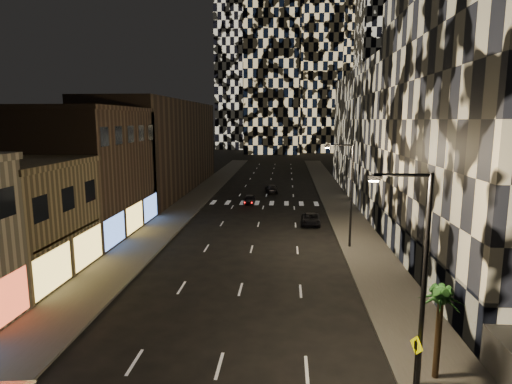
# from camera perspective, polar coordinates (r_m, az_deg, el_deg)

# --- Properties ---
(sidewalk_left) EXTENTS (4.00, 120.00, 0.15)m
(sidewalk_left) POSITION_cam_1_polar(r_m,az_deg,el_deg) (59.40, -8.56, -1.26)
(sidewalk_left) COLOR #47443F
(sidewalk_left) RESTS_ON ground
(sidewalk_right) EXTENTS (4.00, 120.00, 0.15)m
(sidewalk_right) POSITION_cam_1_polar(r_m,az_deg,el_deg) (58.38, 10.97, -1.52)
(sidewalk_right) COLOR #47443F
(sidewalk_right) RESTS_ON ground
(curb_left) EXTENTS (0.20, 120.00, 0.15)m
(curb_left) POSITION_cam_1_polar(r_m,az_deg,el_deg) (58.97, -6.57, -1.29)
(curb_left) COLOR #4C4C47
(curb_left) RESTS_ON ground
(curb_right) EXTENTS (0.20, 120.00, 0.15)m
(curb_right) POSITION_cam_1_polar(r_m,az_deg,el_deg) (58.17, 8.92, -1.50)
(curb_right) COLOR #4C4C47
(curb_right) RESTS_ON ground
(retail_tan) EXTENTS (10.00, 10.00, 8.00)m
(retail_tan) POSITION_cam_1_polar(r_m,az_deg,el_deg) (35.05, -30.82, -3.58)
(retail_tan) COLOR olive
(retail_tan) RESTS_ON ground
(retail_brown) EXTENTS (10.00, 15.00, 12.00)m
(retail_brown) POSITION_cam_1_polar(r_m,az_deg,el_deg) (45.36, -22.06, 2.36)
(retail_brown) COLOR #483729
(retail_brown) RESTS_ON ground
(retail_filler_left) EXTENTS (10.00, 40.00, 14.00)m
(retail_filler_left) POSITION_cam_1_polar(r_m,az_deg,el_deg) (69.93, -12.54, 5.97)
(retail_filler_left) COLOR #483729
(retail_filler_left) RESTS_ON ground
(midrise_base) EXTENTS (0.60, 25.00, 3.00)m
(midrise_base) POSITION_cam_1_polar(r_m,az_deg,el_deg) (34.14, 19.96, -7.45)
(midrise_base) COLOR #383838
(midrise_base) RESTS_ON ground
(midrise_filler_right) EXTENTS (16.00, 40.00, 18.00)m
(midrise_filler_right) POSITION_cam_1_polar(r_m,az_deg,el_deg) (66.14, 19.20, 7.21)
(midrise_filler_right) COLOR #232326
(midrise_filler_right) RESTS_ON ground
(tower_center_low) EXTENTS (18.00, 18.00, 95.00)m
(tower_center_low) POSITION_cam_1_polar(r_m,az_deg,el_deg) (151.39, 2.33, 23.50)
(tower_center_low) COLOR black
(tower_center_low) RESTS_ON ground
(streetlight_near) EXTENTS (2.55, 0.25, 9.00)m
(streetlight_near) POSITION_cam_1_polar(r_m,az_deg,el_deg) (18.65, 20.91, -9.24)
(streetlight_near) COLOR black
(streetlight_near) RESTS_ON sidewalk_right
(streetlight_far) EXTENTS (2.55, 0.25, 9.00)m
(streetlight_far) POSITION_cam_1_polar(r_m,az_deg,el_deg) (37.72, 12.27, 0.52)
(streetlight_far) COLOR black
(streetlight_far) RESTS_ON sidewalk_right
(car_dark_midlane) EXTENTS (1.48, 3.64, 1.24)m
(car_dark_midlane) POSITION_cam_1_polar(r_m,az_deg,el_deg) (57.20, -0.88, -1.02)
(car_dark_midlane) COLOR black
(car_dark_midlane) RESTS_ON ground
(car_dark_oncoming) EXTENTS (2.20, 4.44, 1.24)m
(car_dark_oncoming) POSITION_cam_1_polar(r_m,az_deg,el_deg) (66.29, 2.08, 0.45)
(car_dark_oncoming) COLOR black
(car_dark_oncoming) RESTS_ON ground
(car_dark_rightlane) EXTENTS (2.10, 4.33, 1.19)m
(car_dark_rightlane) POSITION_cam_1_polar(r_m,az_deg,el_deg) (46.39, 7.31, -3.65)
(car_dark_rightlane) COLOR black
(car_dark_rightlane) RESTS_ON ground
(ped_sign) EXTENTS (0.29, 0.79, 2.46)m
(ped_sign) POSITION_cam_1_polar(r_m,az_deg,el_deg) (19.59, 20.54, -19.64)
(ped_sign) COLOR black
(ped_sign) RESTS_ON sidewalk_right
(palm_tree) EXTENTS (2.12, 2.10, 4.16)m
(palm_tree) POSITION_cam_1_polar(r_m,az_deg,el_deg) (20.15, 23.40, -13.36)
(palm_tree) COLOR #47331E
(palm_tree) RESTS_ON sidewalk_right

